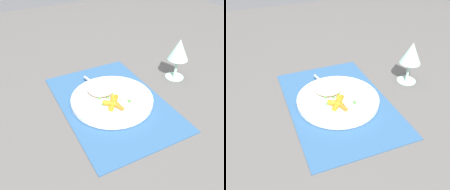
# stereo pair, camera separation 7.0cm
# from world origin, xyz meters

# --- Properties ---
(ground_plane) EXTENTS (2.40, 2.40, 0.00)m
(ground_plane) POSITION_xyz_m (0.00, 0.00, 0.00)
(ground_plane) COLOR #565451
(placemat) EXTENTS (0.48, 0.32, 0.01)m
(placemat) POSITION_xyz_m (0.00, 0.00, 0.00)
(placemat) COLOR #2D5684
(placemat) RESTS_ON ground_plane
(plate) EXTENTS (0.27, 0.27, 0.02)m
(plate) POSITION_xyz_m (0.00, 0.00, 0.01)
(plate) COLOR white
(plate) RESTS_ON placemat
(rice_mound) EXTENTS (0.09, 0.09, 0.04)m
(rice_mound) POSITION_xyz_m (-0.04, -0.02, 0.04)
(rice_mound) COLOR beige
(rice_mound) RESTS_ON plate
(carrot_portion) EXTENTS (0.08, 0.06, 0.02)m
(carrot_portion) POSITION_xyz_m (0.04, -0.02, 0.03)
(carrot_portion) COLOR orange
(carrot_portion) RESTS_ON plate
(pea_scatter) EXTENTS (0.07, 0.09, 0.01)m
(pea_scatter) POSITION_xyz_m (0.02, -0.00, 0.03)
(pea_scatter) COLOR #419445
(pea_scatter) RESTS_ON plate
(fork) EXTENTS (0.21, 0.05, 0.01)m
(fork) POSITION_xyz_m (-0.03, -0.01, 0.02)
(fork) COLOR silver
(fork) RESTS_ON plate
(wine_glass) EXTENTS (0.07, 0.07, 0.15)m
(wine_glass) POSITION_xyz_m (-0.03, 0.29, 0.11)
(wine_glass) COLOR #B2E0CC
(wine_glass) RESTS_ON ground_plane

